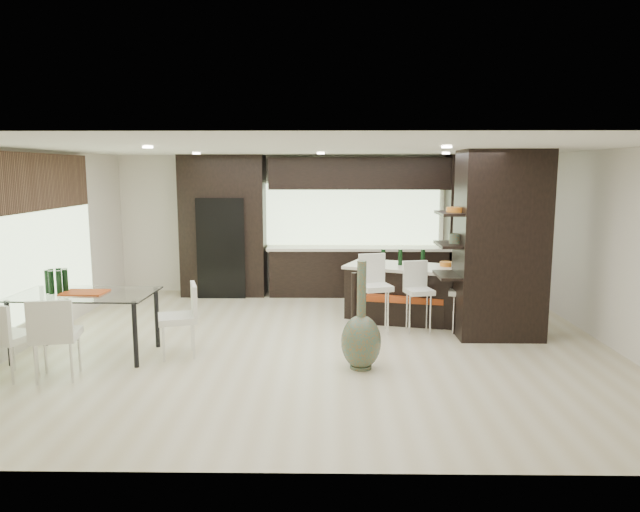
{
  "coord_description": "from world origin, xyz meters",
  "views": [
    {
      "loc": [
        0.12,
        -7.77,
        2.41
      ],
      "look_at": [
        0.0,
        0.6,
        1.15
      ],
      "focal_mm": 32.0,
      "sensor_mm": 36.0,
      "label": 1
    }
  ],
  "objects_px": {
    "stool_mid": "(419,304)",
    "stool_right": "(462,305)",
    "stool_left": "(376,301)",
    "chair_near": "(57,341)",
    "chair_end": "(178,323)",
    "dining_table": "(87,325)",
    "floor_vase": "(361,315)",
    "bench": "(405,309)",
    "kitchen_island": "(412,293)",
    "chair_far": "(11,342)"
  },
  "relations": [
    {
      "from": "stool_mid",
      "to": "stool_right",
      "type": "height_order",
      "value": "stool_mid"
    },
    {
      "from": "stool_left",
      "to": "stool_right",
      "type": "bearing_deg",
      "value": -15.3
    },
    {
      "from": "chair_near",
      "to": "chair_end",
      "type": "bearing_deg",
      "value": 23.54
    },
    {
      "from": "stool_right",
      "to": "dining_table",
      "type": "xyz_separation_m",
      "value": [
        -5.15,
        -1.2,
        0.0
      ]
    },
    {
      "from": "chair_near",
      "to": "chair_end",
      "type": "relative_size",
      "value": 1.02
    },
    {
      "from": "dining_table",
      "to": "chair_near",
      "type": "bearing_deg",
      "value": -88.52
    },
    {
      "from": "stool_left",
      "to": "floor_vase",
      "type": "xyz_separation_m",
      "value": [
        -0.31,
        -1.6,
        0.2
      ]
    },
    {
      "from": "bench",
      "to": "floor_vase",
      "type": "relative_size",
      "value": 0.91
    },
    {
      "from": "kitchen_island",
      "to": "chair_far",
      "type": "relative_size",
      "value": 2.46
    },
    {
      "from": "bench",
      "to": "dining_table",
      "type": "xyz_separation_m",
      "value": [
        -4.37,
        -1.66,
        0.19
      ]
    },
    {
      "from": "kitchen_island",
      "to": "bench",
      "type": "xyz_separation_m",
      "value": [
        -0.14,
        -0.27,
        -0.2
      ]
    },
    {
      "from": "chair_near",
      "to": "chair_far",
      "type": "bearing_deg",
      "value": 167.73
    },
    {
      "from": "chair_near",
      "to": "stool_left",
      "type": "bearing_deg",
      "value": 16.42
    },
    {
      "from": "floor_vase",
      "to": "stool_mid",
      "type": "bearing_deg",
      "value": 59.44
    },
    {
      "from": "stool_left",
      "to": "chair_end",
      "type": "height_order",
      "value": "stool_left"
    },
    {
      "from": "kitchen_island",
      "to": "floor_vase",
      "type": "distance_m",
      "value": 2.56
    },
    {
      "from": "chair_far",
      "to": "stool_right",
      "type": "bearing_deg",
      "value": 37.29
    },
    {
      "from": "stool_right",
      "to": "chair_far",
      "type": "distance_m",
      "value": 6.04
    },
    {
      "from": "stool_mid",
      "to": "chair_end",
      "type": "bearing_deg",
      "value": -172.8
    },
    {
      "from": "stool_left",
      "to": "floor_vase",
      "type": "height_order",
      "value": "floor_vase"
    },
    {
      "from": "stool_mid",
      "to": "chair_near",
      "type": "height_order",
      "value": "chair_near"
    },
    {
      "from": "dining_table",
      "to": "chair_far",
      "type": "xyz_separation_m",
      "value": [
        -0.55,
        -0.8,
        0.01
      ]
    },
    {
      "from": "stool_left",
      "to": "stool_right",
      "type": "height_order",
      "value": "stool_left"
    },
    {
      "from": "bench",
      "to": "dining_table",
      "type": "height_order",
      "value": "dining_table"
    },
    {
      "from": "stool_left",
      "to": "stool_right",
      "type": "distance_m",
      "value": 1.29
    },
    {
      "from": "stool_mid",
      "to": "chair_near",
      "type": "bearing_deg",
      "value": -168.57
    },
    {
      "from": "kitchen_island",
      "to": "stool_left",
      "type": "relative_size",
      "value": 2.23
    },
    {
      "from": "chair_far",
      "to": "floor_vase",
      "type": "bearing_deg",
      "value": 23.22
    },
    {
      "from": "stool_right",
      "to": "chair_far",
      "type": "xyz_separation_m",
      "value": [
        -5.7,
        -2.0,
        0.01
      ]
    },
    {
      "from": "kitchen_island",
      "to": "stool_right",
      "type": "height_order",
      "value": "kitchen_island"
    },
    {
      "from": "kitchen_island",
      "to": "chair_end",
      "type": "bearing_deg",
      "value": -127.76
    },
    {
      "from": "stool_mid",
      "to": "dining_table",
      "type": "relative_size",
      "value": 0.49
    },
    {
      "from": "stool_mid",
      "to": "chair_far",
      "type": "xyz_separation_m",
      "value": [
        -5.05,
        -2.0,
        -0.0
      ]
    },
    {
      "from": "chair_far",
      "to": "chair_near",
      "type": "bearing_deg",
      "value": 16.52
    },
    {
      "from": "kitchen_island",
      "to": "dining_table",
      "type": "bearing_deg",
      "value": -134.79
    },
    {
      "from": "chair_far",
      "to": "stool_left",
      "type": "bearing_deg",
      "value": 42.1
    },
    {
      "from": "dining_table",
      "to": "chair_end",
      "type": "xyz_separation_m",
      "value": [
        1.19,
        0.0,
        0.02
      ]
    },
    {
      "from": "stool_right",
      "to": "dining_table",
      "type": "distance_m",
      "value": 5.29
    },
    {
      "from": "kitchen_island",
      "to": "stool_mid",
      "type": "height_order",
      "value": "kitchen_island"
    },
    {
      "from": "floor_vase",
      "to": "chair_near",
      "type": "relative_size",
      "value": 1.48
    },
    {
      "from": "dining_table",
      "to": "chair_far",
      "type": "relative_size",
      "value": 2.05
    },
    {
      "from": "kitchen_island",
      "to": "chair_far",
      "type": "height_order",
      "value": "kitchen_island"
    },
    {
      "from": "kitchen_island",
      "to": "stool_right",
      "type": "relative_size",
      "value": 2.51
    },
    {
      "from": "kitchen_island",
      "to": "bench",
      "type": "distance_m",
      "value": 0.37
    },
    {
      "from": "kitchen_island",
      "to": "floor_vase",
      "type": "relative_size",
      "value": 1.57
    },
    {
      "from": "stool_right",
      "to": "chair_end",
      "type": "xyz_separation_m",
      "value": [
        -3.96,
        -1.2,
        0.02
      ]
    },
    {
      "from": "stool_left",
      "to": "chair_near",
      "type": "relative_size",
      "value": 1.04
    },
    {
      "from": "stool_left",
      "to": "chair_near",
      "type": "xyz_separation_m",
      "value": [
        -3.86,
        -1.99,
        -0.02
      ]
    },
    {
      "from": "floor_vase",
      "to": "chair_far",
      "type": "height_order",
      "value": "floor_vase"
    },
    {
      "from": "bench",
      "to": "floor_vase",
      "type": "bearing_deg",
      "value": -98.61
    }
  ]
}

